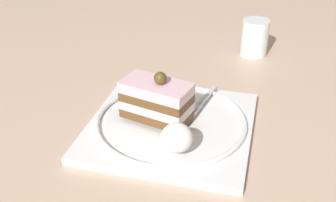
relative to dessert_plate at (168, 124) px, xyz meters
name	(u,v)px	position (x,y,z in m)	size (l,w,h in m)	color
ground_plane	(171,136)	(0.00, 0.02, -0.01)	(2.40, 2.40, 0.00)	tan
dessert_plate	(168,124)	(0.00, 0.00, 0.00)	(0.28, 0.28, 0.02)	white
cake_slice	(157,100)	(0.02, 0.00, 0.04)	(0.11, 0.09, 0.08)	brown
whipped_cream_dollop	(177,138)	(-0.01, 0.08, 0.03)	(0.04, 0.04, 0.04)	white
fork	(201,103)	(-0.05, -0.04, 0.01)	(0.06, 0.10, 0.00)	silver
drink_glass_near	(255,39)	(-0.17, -0.28, 0.02)	(0.05, 0.05, 0.07)	silver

